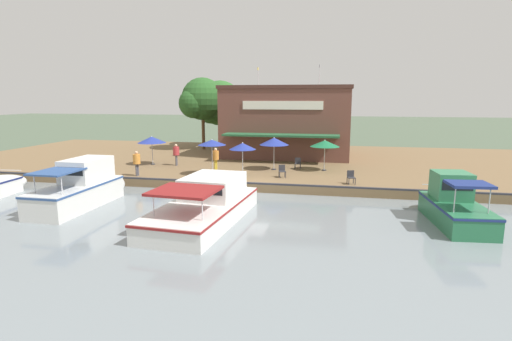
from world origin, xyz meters
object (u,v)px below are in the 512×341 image
Objects in this scene: cafe_chair_under_first_umbrella at (351,177)px; motorboat_outer_channel at (210,202)px; motorboat_distant_upstream at (451,205)px; tree_upstream_bank at (218,104)px; patio_umbrella_mid_patio_left at (243,146)px; person_near_entrance at (216,156)px; cafe_chair_beside_entrance at (282,170)px; patio_umbrella_mid_patio_right at (274,141)px; cafe_chair_back_row_seat at (298,163)px; person_at_quay_edge at (176,152)px; waterfront_restaurant at (288,121)px; patio_umbrella_far_corner at (212,143)px; person_mid_patio at (137,160)px; patio_umbrella_back_row at (152,140)px; tree_downstream_bank at (200,100)px; patio_umbrella_by_entrance at (325,143)px; motorboat_mid_row at (85,187)px.

motorboat_outer_channel is (6.76, -7.02, -0.27)m from cafe_chair_under_first_umbrella.
tree_upstream_bank is (-23.24, -18.66, 4.34)m from motorboat_distant_upstream.
patio_umbrella_mid_patio_left is at bearing -116.35° from motorboat_distant_upstream.
cafe_chair_under_first_umbrella is 0.50× the size of person_near_entrance.
cafe_chair_beside_entrance is 11.09m from motorboat_distant_upstream.
patio_umbrella_mid_patio_right is 4.48m from person_near_entrance.
cafe_chair_back_row_seat is (-0.67, 1.73, -1.67)m from patio_umbrella_mid_patio_right.
person_at_quay_edge is (-3.16, -8.94, 0.60)m from cafe_chair_beside_entrance.
cafe_chair_back_row_seat is 11.93m from motorboat_outer_channel.
cafe_chair_under_first_umbrella is at bearing 73.73° from person_near_entrance.
waterfront_restaurant reaches higher than patio_umbrella_mid_patio_left.
patio_umbrella_mid_patio_left is 7.70m from motorboat_outer_channel.
patio_umbrella_far_corner is 1.45× the size of person_mid_patio.
patio_umbrella_mid_patio_left is 9.18m from patio_umbrella_back_row.
person_near_entrance is at bearing -24.42° from waterfront_restaurant.
patio_umbrella_back_row is 16.21m from cafe_chair_under_first_umbrella.
tree_downstream_bank reaches higher than tree_upstream_bank.
patio_umbrella_by_entrance reaches higher than motorboat_mid_row.
patio_umbrella_mid_patio_right is 2.89× the size of cafe_chair_beside_entrance.
motorboat_distant_upstream is at bearing 64.61° from patio_umbrella_back_row.
patio_umbrella_mid_patio_right is at bearing 87.35° from person_at_quay_edge.
motorboat_outer_channel is at bearing -24.98° from patio_umbrella_by_entrance.
patio_umbrella_far_corner is 17.79m from tree_upstream_bank.
person_mid_patio is 0.19× the size of motorboat_outer_channel.
motorboat_mid_row is (10.34, -12.77, -1.59)m from patio_umbrella_by_entrance.
waterfront_restaurant is 13.46× the size of cafe_chair_beside_entrance.
patio_umbrella_mid_patio_right is (8.01, -0.02, -1.05)m from waterfront_restaurant.
cafe_chair_back_row_seat is at bearing 111.20° from patio_umbrella_mid_patio_right.
patio_umbrella_mid_patio_right is 16.67m from tree_upstream_bank.
cafe_chair_under_first_umbrella is at bearing 53.74° from patio_umbrella_mid_patio_right.
tree_downstream_bank is (-14.60, -0.41, 3.99)m from person_mid_patio.
cafe_chair_beside_entrance is at bearing -125.01° from motorboat_distant_upstream.
patio_umbrella_mid_patio_right is 9.92m from person_mid_patio.
tree_upstream_bank is (-24.04, 0.48, 4.17)m from motorboat_mid_row.
patio_umbrella_by_entrance is 18.59m from tree_upstream_bank.
tree_downstream_bank is (-20.28, -0.25, 4.66)m from motorboat_mid_row.
person_at_quay_edge reaches higher than person_near_entrance.
cafe_chair_back_row_seat is at bearing 114.92° from person_mid_patio.
patio_umbrella_mid_patio_left is at bearing -8.18° from waterfront_restaurant.
waterfront_restaurant is at bearing 175.38° from motorboat_outer_channel.
patio_umbrella_far_corner is at bearing -53.17° from patio_umbrella_mid_patio_right.
patio_umbrella_mid_patio_left reaches higher than person_mid_patio.
patio_umbrella_mid_patio_left is (0.44, 2.28, -0.16)m from patio_umbrella_far_corner.
patio_umbrella_far_corner is at bearing 143.74° from motorboat_mid_row.
cafe_chair_under_first_umbrella is (1.26, 4.52, 0.00)m from cafe_chair_beside_entrance.
patio_umbrella_far_corner is 2.97× the size of cafe_chair_under_first_umbrella.
tree_upstream_bank is (-13.71, 1.42, 2.59)m from patio_umbrella_back_row.
cafe_chair_under_first_umbrella is at bearing 22.12° from patio_umbrella_by_entrance.
tree_upstream_bank reaches higher than motorboat_mid_row.
patio_umbrella_back_row is at bearing -3.96° from tree_downstream_bank.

